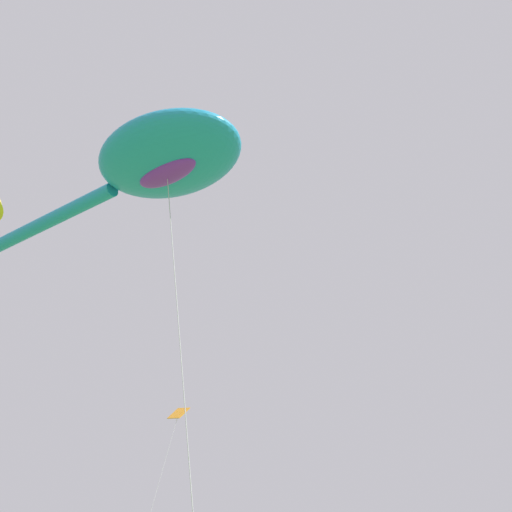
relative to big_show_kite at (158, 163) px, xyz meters
name	(u,v)px	position (x,y,z in m)	size (l,w,h in m)	color
big_show_kite	(158,163)	(0.00, 0.00, 0.00)	(5.62, 14.17, 15.59)	#1E8CBF
small_kite_triangle_green	(177,419)	(11.46, 15.67, -3.75)	(4.31, 2.21, 11.88)	orange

